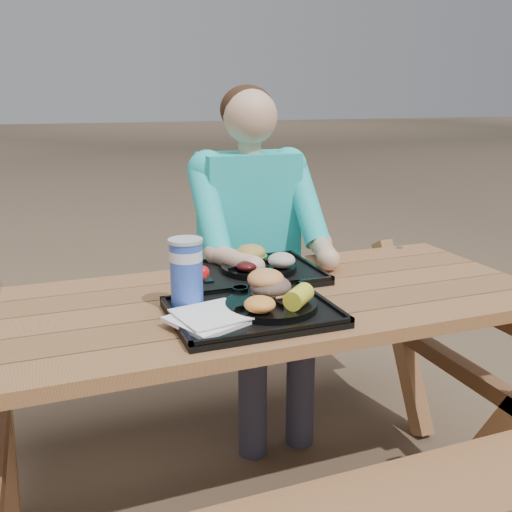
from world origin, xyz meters
name	(u,v)px	position (x,y,z in m)	size (l,w,h in m)	color
ground	(256,502)	(0.00, 0.00, 0.00)	(60.00, 60.00, 0.00)	#999999
picnic_table	(256,405)	(0.00, 0.00, 0.38)	(1.80, 1.49, 0.75)	#999999
tray_near	(252,313)	(-0.07, -0.15, 0.76)	(0.45, 0.35, 0.02)	black
tray_far	(252,275)	(0.05, 0.19, 0.76)	(0.45, 0.35, 0.02)	black
plate_near	(271,305)	(-0.01, -0.16, 0.78)	(0.26, 0.26, 0.02)	black
plate_far	(259,267)	(0.08, 0.20, 0.78)	(0.26, 0.26, 0.02)	black
napkin_stack	(209,318)	(-0.20, -0.19, 0.78)	(0.18, 0.18, 0.02)	white
soda_cup	(187,274)	(-0.23, -0.05, 0.86)	(0.09, 0.09, 0.19)	#183EB6
condiment_bbq	(240,292)	(-0.06, -0.03, 0.78)	(0.05, 0.05, 0.03)	#340505
condiment_mustard	(259,287)	(0.00, -0.02, 0.79)	(0.06, 0.06, 0.03)	yellow
sandwich	(271,275)	(0.01, -0.10, 0.85)	(0.11, 0.11, 0.12)	#ED9A53
mac_cheese	(260,304)	(-0.07, -0.22, 0.81)	(0.09, 0.09, 0.04)	#FFA643
corn_cob	(299,297)	(0.04, -0.22, 0.82)	(0.09, 0.09, 0.05)	yellow
cutlery_far	(202,275)	(-0.12, 0.20, 0.77)	(0.03, 0.17, 0.01)	black
burger	(251,249)	(0.07, 0.24, 0.84)	(0.11, 0.11, 0.09)	#B99A41
baked_beans	(247,266)	(0.02, 0.14, 0.81)	(0.07, 0.07, 0.03)	#480E0F
potato_salad	(282,260)	(0.14, 0.14, 0.82)	(0.09, 0.09, 0.05)	beige
diner	(250,272)	(0.19, 0.57, 0.64)	(0.48, 0.84, 1.28)	#1DCCBC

